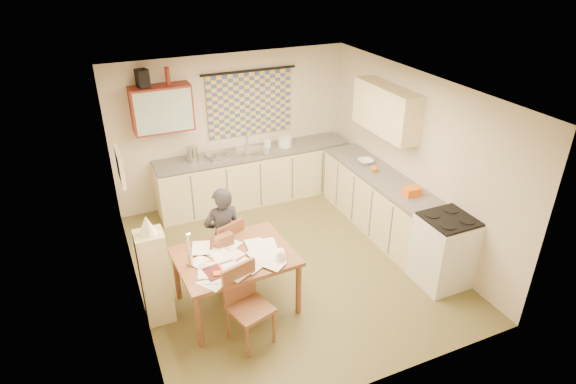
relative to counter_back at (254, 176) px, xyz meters
name	(u,v)px	position (x,y,z in m)	size (l,w,h in m)	color
floor	(287,264)	(-0.24, -1.95, -0.46)	(4.00, 4.50, 0.02)	brown
ceiling	(287,88)	(-0.24, -1.95, 2.06)	(4.00, 4.50, 0.02)	white
wall_back	(233,129)	(-0.24, 0.31, 0.80)	(4.00, 0.02, 2.50)	beige
wall_front	(386,286)	(-0.24, -4.21, 0.80)	(4.00, 0.02, 2.50)	beige
wall_left	(127,216)	(-2.25, -1.95, 0.80)	(0.02, 4.50, 2.50)	beige
wall_right	(414,159)	(1.77, -1.95, 0.80)	(0.02, 4.50, 2.50)	beige
window_blind	(250,104)	(0.06, 0.27, 1.20)	(1.45, 0.03, 1.05)	#384A81
curtain_rod	(249,71)	(0.06, 0.25, 1.75)	(0.04, 0.04, 1.60)	black
wall_cabinet	(162,109)	(-1.39, 0.13, 1.35)	(0.90, 0.34, 0.70)	maroon
wall_cabinet_glass	(164,112)	(-1.39, -0.04, 1.35)	(0.84, 0.02, 0.64)	#99B2A5
upper_cabinet_right	(386,110)	(1.59, -1.40, 1.40)	(0.34, 1.30, 0.70)	beige
framed_print	(120,166)	(-2.21, -1.55, 1.25)	(0.04, 0.50, 0.40)	beige
print_canvas	(122,166)	(-2.19, -1.55, 1.25)	(0.01, 0.42, 0.32)	silver
counter_back	(254,176)	(0.00, 0.00, 0.00)	(3.30, 0.62, 0.92)	beige
counter_right	(388,209)	(1.46, -1.87, 0.00)	(0.62, 2.95, 0.92)	beige
stove	(444,250)	(1.46, -3.13, 0.04)	(0.63, 0.63, 0.98)	white
sink	(253,154)	(-0.02, 0.00, 0.43)	(0.55, 0.45, 0.10)	silver
tap	(247,140)	(-0.05, 0.18, 0.61)	(0.03, 0.03, 0.28)	silver
dish_rack	(218,155)	(-0.62, 0.00, 0.50)	(0.35, 0.30, 0.06)	silver
kettle	(192,154)	(-1.03, 0.00, 0.59)	(0.18, 0.18, 0.24)	silver
mixing_bowl	(285,142)	(0.57, 0.00, 0.55)	(0.24, 0.24, 0.16)	white
soap_bottle	(267,142)	(0.27, 0.05, 0.57)	(0.11, 0.12, 0.20)	white
bowl	(366,161)	(1.46, -1.17, 0.50)	(0.27, 0.27, 0.06)	white
orange_bag	(412,191)	(1.46, -2.36, 0.53)	(0.22, 0.16, 0.12)	orange
fruit_orange	(375,169)	(1.41, -1.50, 0.52)	(0.10, 0.10, 0.10)	orange
speaker	(142,78)	(-1.61, 0.13, 1.83)	(0.16, 0.20, 0.26)	black
bottle_green	(147,78)	(-1.55, 0.13, 1.83)	(0.07, 0.07, 0.26)	#195926
bottle_brown	(168,76)	(-1.25, 0.13, 1.83)	(0.07, 0.07, 0.26)	maroon
dining_table	(236,280)	(-1.16, -2.50, -0.07)	(1.41, 1.10, 0.75)	brown
chair_far	(225,260)	(-1.13, -1.91, -0.17)	(0.54, 0.54, 0.92)	brown
chair_near	(250,320)	(-1.21, -3.12, -0.16)	(0.53, 0.53, 0.94)	brown
person	(224,235)	(-1.13, -1.92, 0.23)	(0.50, 0.33, 1.36)	black
shelf_stand	(155,277)	(-2.08, -2.35, 0.15)	(0.32, 0.30, 1.20)	beige
lampshade	(147,225)	(-2.08, -2.35, 0.86)	(0.20, 0.20, 0.22)	beige
letter_rack	(224,241)	(-1.21, -2.27, 0.38)	(0.22, 0.10, 0.16)	brown
mug	(281,258)	(-0.71, -2.83, 0.34)	(0.11, 0.11, 0.09)	white
magazine	(206,276)	(-1.58, -2.76, 0.31)	(0.23, 0.28, 0.02)	maroon
book	(205,269)	(-1.55, -2.64, 0.31)	(0.21, 0.26, 0.02)	orange
orange_box	(219,274)	(-1.44, -2.80, 0.32)	(0.12, 0.08, 0.04)	orange
eyeglasses	(258,265)	(-0.98, -2.80, 0.31)	(0.13, 0.04, 0.02)	black
candle_holder	(190,259)	(-1.68, -2.49, 0.39)	(0.06, 0.06, 0.18)	silver
candle	(188,242)	(-1.67, -2.45, 0.59)	(0.02, 0.02, 0.22)	white
candle_flame	(189,234)	(-1.66, -2.47, 0.71)	(0.02, 0.02, 0.02)	#FFCC66
papers	(235,259)	(-1.19, -2.59, 0.31)	(1.14, 1.01, 0.03)	white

